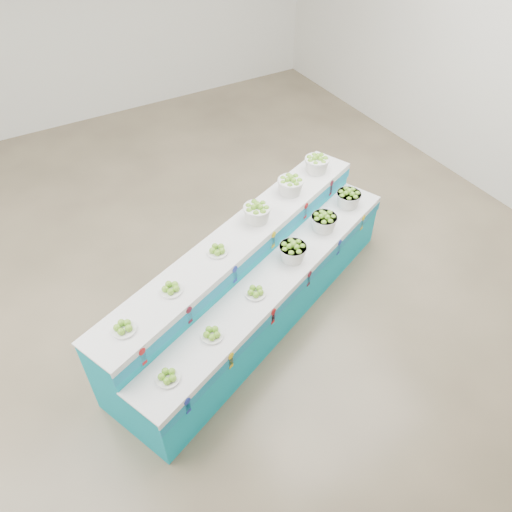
# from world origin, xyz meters

# --- Properties ---
(ground) EXTENTS (10.00, 10.00, 0.00)m
(ground) POSITION_xyz_m (0.00, 0.00, 0.00)
(ground) COLOR brown
(ground) RESTS_ON ground
(back_wall) EXTENTS (10.00, 0.00, 10.00)m
(back_wall) POSITION_xyz_m (0.00, 5.00, 2.00)
(back_wall) COLOR silver
(back_wall) RESTS_ON ground
(display_stand) EXTENTS (3.95, 2.40, 1.02)m
(display_stand) POSITION_xyz_m (0.84, -0.54, 0.51)
(display_stand) COLOR #0EA3BE
(display_stand) RESTS_ON ground
(plate_lower_left) EXTENTS (0.28, 0.28, 0.09)m
(plate_lower_left) POSITION_xyz_m (-0.51, -1.36, 0.76)
(plate_lower_left) COLOR white
(plate_lower_left) RESTS_ON display_stand
(plate_lower_mid) EXTENTS (0.28, 0.28, 0.09)m
(plate_lower_mid) POSITION_xyz_m (0.02, -1.14, 0.76)
(plate_lower_mid) COLOR white
(plate_lower_mid) RESTS_ON display_stand
(plate_lower_right) EXTENTS (0.28, 0.28, 0.09)m
(plate_lower_right) POSITION_xyz_m (0.63, -0.89, 0.76)
(plate_lower_right) COLOR white
(plate_lower_right) RESTS_ON display_stand
(basket_lower_left) EXTENTS (0.39, 0.39, 0.21)m
(basket_lower_left) POSITION_xyz_m (1.24, -0.64, 0.83)
(basket_lower_left) COLOR silver
(basket_lower_left) RESTS_ON display_stand
(basket_lower_mid) EXTENTS (0.39, 0.39, 0.21)m
(basket_lower_mid) POSITION_xyz_m (1.82, -0.40, 0.83)
(basket_lower_mid) COLOR silver
(basket_lower_mid) RESTS_ON display_stand
(basket_lower_right) EXTENTS (0.39, 0.39, 0.21)m
(basket_lower_right) POSITION_xyz_m (2.34, -0.18, 0.83)
(basket_lower_right) COLOR silver
(basket_lower_right) RESTS_ON display_stand
(plate_upper_left) EXTENTS (0.28, 0.28, 0.09)m
(plate_upper_left) POSITION_xyz_m (-0.69, -0.92, 1.06)
(plate_upper_left) COLOR white
(plate_upper_left) RESTS_ON display_stand
(plate_upper_mid) EXTENTS (0.28, 0.28, 0.09)m
(plate_upper_mid) POSITION_xyz_m (-0.16, -0.70, 1.06)
(plate_upper_mid) COLOR white
(plate_upper_mid) RESTS_ON display_stand
(plate_upper_right) EXTENTS (0.28, 0.28, 0.09)m
(plate_upper_right) POSITION_xyz_m (0.45, -0.45, 1.06)
(plate_upper_right) COLOR white
(plate_upper_right) RESTS_ON display_stand
(basket_upper_left) EXTENTS (0.39, 0.39, 0.21)m
(basket_upper_left) POSITION_xyz_m (1.05, -0.20, 1.13)
(basket_upper_left) COLOR silver
(basket_upper_left) RESTS_ON display_stand
(basket_upper_mid) EXTENTS (0.39, 0.39, 0.21)m
(basket_upper_mid) POSITION_xyz_m (1.64, 0.05, 1.13)
(basket_upper_mid) COLOR silver
(basket_upper_mid) RESTS_ON display_stand
(basket_upper_right) EXTENTS (0.39, 0.39, 0.21)m
(basket_upper_right) POSITION_xyz_m (2.16, 0.26, 1.13)
(basket_upper_right) COLOR silver
(basket_upper_right) RESTS_ON display_stand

